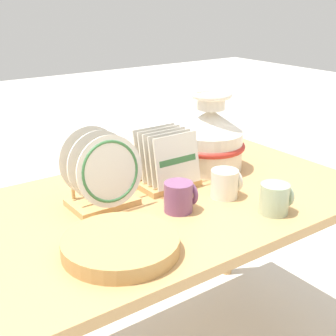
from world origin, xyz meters
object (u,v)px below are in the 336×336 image
Objects in this scene: mug_plum_glaze at (180,197)px; mug_sage_glaze at (275,198)px; ceramic_vase at (210,137)px; dish_rack_square_plates at (167,166)px; wicker_charger_stack at (121,245)px; dish_rack_round_plates at (103,179)px; mug_cream_glaze at (226,183)px.

mug_plum_glaze is 0.31m from mug_sage_glaze.
ceramic_vase reaches higher than dish_rack_square_plates.
wicker_charger_stack is (-0.38, -0.31, -0.06)m from dish_rack_square_plates.
dish_rack_square_plates is (0.27, 0.02, -0.02)m from dish_rack_round_plates.
ceramic_vase is 3.06× the size of mug_sage_glaze.
ceramic_vase is 3.06× the size of mug_plum_glaze.
dish_rack_round_plates is at bearing 155.04° from mug_cream_glaze.
wicker_charger_stack is at bearing -150.04° from ceramic_vase.
dish_rack_square_plates is (-0.25, -0.05, -0.05)m from ceramic_vase.
mug_sage_glaze is (0.24, -0.19, 0.00)m from mug_plum_glaze.
dish_rack_square_plates reaches higher than mug_cream_glaze.
mug_sage_glaze is at bearing -38.39° from mug_plum_glaze.
mug_cream_glaze is 0.19m from mug_sage_glaze.
mug_cream_glaze is at bearing 103.41° from mug_sage_glaze.
mug_plum_glaze is at bearing -43.24° from dish_rack_round_plates.
mug_sage_glaze is at bearing -76.59° from mug_cream_glaze.
dish_rack_round_plates is at bearing 139.42° from mug_sage_glaze.
dish_rack_round_plates is 0.28m from dish_rack_square_plates.
ceramic_vase is at bearing 11.01° from dish_rack_square_plates.
mug_cream_glaze reaches higher than wicker_charger_stack.
ceramic_vase is 0.97× the size of wicker_charger_stack.
mug_plum_glaze is at bearing -143.91° from ceramic_vase.
ceramic_vase is at bearing 36.09° from mug_plum_glaze.
mug_sage_glaze is (0.53, -0.08, 0.03)m from wicker_charger_stack.
mug_plum_glaze and mug_sage_glaze have the same top height.
mug_plum_glaze is (-0.34, -0.24, -0.08)m from ceramic_vase.
dish_rack_square_plates is at bearing 111.47° from mug_sage_glaze.
mug_sage_glaze is at bearing -102.20° from ceramic_vase.
wicker_charger_stack is 3.17× the size of mug_sage_glaze.
mug_cream_glaze and mug_plum_glaze have the same top height.
mug_sage_glaze is at bearing -68.53° from dish_rack_square_plates.
wicker_charger_stack is 3.17× the size of mug_cream_glaze.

